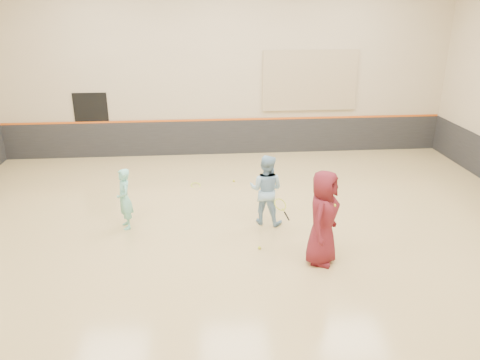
{
  "coord_description": "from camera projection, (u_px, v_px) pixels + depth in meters",
  "views": [
    {
      "loc": [
        -0.91,
        -9.61,
        5.03
      ],
      "look_at": [
        -0.04,
        0.4,
        1.15
      ],
      "focal_mm": 35.0,
      "sensor_mm": 36.0,
      "label": 1
    }
  ],
  "objects": [
    {
      "name": "ball_beside_spare",
      "position": [
        234.0,
        181.0,
        13.81
      ],
      "size": [
        0.07,
        0.07,
        0.07
      ],
      "primitive_type": "sphere",
      "color": "yellow",
      "rests_on": "floor"
    },
    {
      "name": "room",
      "position": [
        243.0,
        200.0,
        10.52
      ],
      "size": [
        15.04,
        12.04,
        6.22
      ],
      "color": "tan",
      "rests_on": "ground"
    },
    {
      "name": "acoustic_panel",
      "position": [
        310.0,
        81.0,
        15.67
      ],
      "size": [
        3.2,
        0.08,
        2.0
      ],
      "primitive_type": "cube",
      "color": "tan",
      "rests_on": "wall_back"
    },
    {
      "name": "girl",
      "position": [
        125.0,
        199.0,
        10.81
      ],
      "size": [
        0.5,
        0.61,
        1.45
      ],
      "primitive_type": "imported",
      "rotation": [
        0.0,
        0.0,
        -1.25
      ],
      "color": "#7EDBCC",
      "rests_on": "floor"
    },
    {
      "name": "held_racket",
      "position": [
        280.0,
        204.0,
        10.81
      ],
      "size": [
        0.54,
        0.54,
        0.51
      ],
      "primitive_type": null,
      "color": "#C2CE2D",
      "rests_on": "instructor"
    },
    {
      "name": "ball_under_racket",
      "position": [
        259.0,
        248.0,
        10.08
      ],
      "size": [
        0.07,
        0.07,
        0.07
      ],
      "primitive_type": "sphere",
      "color": "#C1D130",
      "rests_on": "floor"
    },
    {
      "name": "accent_stripe",
      "position": [
        227.0,
        120.0,
        15.91
      ],
      "size": [
        14.9,
        0.03,
        0.06
      ],
      "primitive_type": "cube",
      "color": "#D85914",
      "rests_on": "wall_back"
    },
    {
      "name": "young_man",
      "position": [
        323.0,
        218.0,
        9.28
      ],
      "size": [
        1.04,
        1.15,
        1.97
      ],
      "primitive_type": "imported",
      "rotation": [
        0.0,
        0.0,
        1.03
      ],
      "color": "maroon",
      "rests_on": "floor"
    },
    {
      "name": "instructor",
      "position": [
        266.0,
        190.0,
        11.0
      ],
      "size": [
        1.01,
        0.92,
        1.7
      ],
      "primitive_type": "imported",
      "rotation": [
        0.0,
        0.0,
        2.73
      ],
      "color": "#90BDDF",
      "rests_on": "floor"
    },
    {
      "name": "doorway",
      "position": [
        93.0,
        126.0,
        15.61
      ],
      "size": [
        1.1,
        0.05,
        2.2
      ],
      "primitive_type": "cube",
      "color": "black",
      "rests_on": "floor"
    },
    {
      "name": "wainscot_back",
      "position": [
        227.0,
        137.0,
        16.14
      ],
      "size": [
        14.9,
        0.04,
        1.2
      ],
      "primitive_type": "cube",
      "color": "#232326",
      "rests_on": "floor"
    },
    {
      "name": "spare_racket",
      "position": [
        196.0,
        183.0,
        13.5
      ],
      "size": [
        0.64,
        0.64,
        0.16
      ],
      "primitive_type": null,
      "color": "#C3E933",
      "rests_on": "floor"
    },
    {
      "name": "ball_in_hand",
      "position": [
        334.0,
        205.0,
        9.03
      ],
      "size": [
        0.07,
        0.07,
        0.07
      ],
      "primitive_type": "sphere",
      "color": "yellow",
      "rests_on": "young_man"
    }
  ]
}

